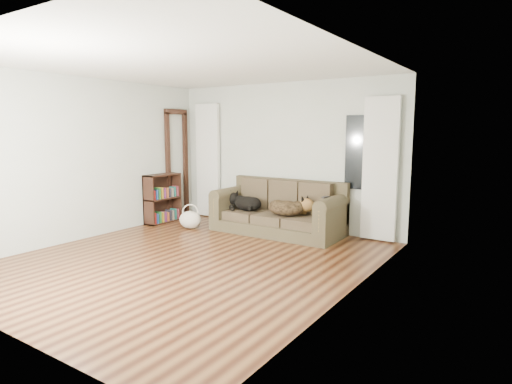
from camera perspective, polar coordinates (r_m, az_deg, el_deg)
The scene contains 15 objects.
floor at distance 5.99m, azimuth -8.63°, elevation -8.92°, with size 5.00×5.00×0.00m, color black.
ceiling at distance 5.79m, azimuth -9.21°, elevation 16.50°, with size 5.00×5.00×0.00m, color white.
wall_back at distance 7.77m, azimuth 3.65°, elevation 4.84°, with size 4.50×0.04×2.60m, color silver.
wall_left at distance 7.45m, azimuth -21.84°, elevation 4.13°, with size 0.04×5.00×2.60m, color silver.
wall_right at distance 4.55m, azimuth 12.55°, elevation 2.26°, with size 0.04×5.00×2.60m, color silver.
curtain_left at distance 8.69m, azimuth -6.42°, elevation 4.18°, with size 0.55×0.08×2.25m, color white.
curtain_right at distance 6.98m, azimuth 16.22°, elevation 2.92°, with size 0.55×0.08×2.25m, color white.
window_pane at distance 7.13m, azimuth 13.73°, elevation 5.13°, with size 0.50×0.03×1.20m, color black.
door_casing at distance 8.76m, azimuth -10.48°, elevation 3.46°, with size 0.07×0.60×2.10m, color black.
sofa at distance 7.33m, azimuth 2.80°, elevation -2.05°, with size 2.24×0.97×0.92m, color #2A271D.
dog_black_lab at distance 7.60m, azimuth -1.34°, elevation -1.45°, with size 0.60×0.42×0.25m, color black.
dog_shepherd at distance 7.12m, azimuth 4.32°, elevation -2.04°, with size 0.63×0.44×0.28m, color black.
tv_remote at distance 6.72m, azimuth 9.26°, elevation -0.66°, with size 0.05×0.17×0.02m, color black.
tote_bag at distance 7.80m, azimuth -8.74°, elevation -3.67°, with size 0.43×0.34×0.32m, color beige.
bookshelf at distance 8.37m, azimuth -12.34°, elevation -0.59°, with size 0.28×0.75×0.93m, color black.
Camera 1 is at (3.87, -4.22, 1.76)m, focal length 30.00 mm.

